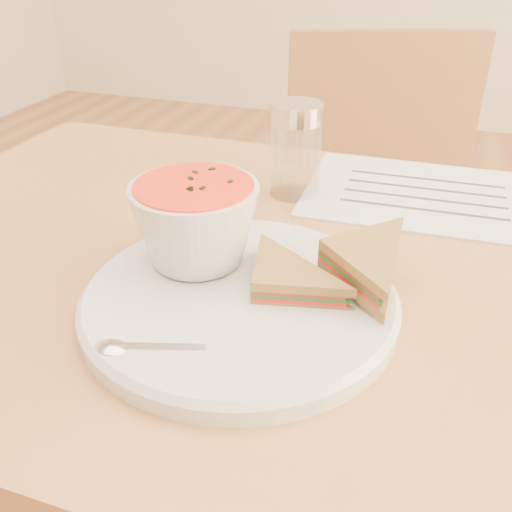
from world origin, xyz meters
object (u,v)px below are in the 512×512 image
at_px(dining_table, 260,473).
at_px(plate, 240,301).
at_px(soup_bowl, 196,227).
at_px(chair_far, 383,273).
at_px(condiment_shaker, 296,150).

distance_m(dining_table, plate, 0.40).
distance_m(plate, soup_bowl, 0.09).
relative_size(chair_far, plate, 2.91).
distance_m(dining_table, soup_bowl, 0.44).
distance_m(soup_bowl, condiment_shaker, 0.24).
bearing_deg(soup_bowl, condiment_shaker, 81.26).
bearing_deg(plate, condiment_shaker, 94.68).
bearing_deg(chair_far, condiment_shaker, 52.75).
bearing_deg(chair_far, plate, 63.24).
bearing_deg(soup_bowl, chair_far, 75.40).
bearing_deg(condiment_shaker, plate, -85.32).
distance_m(dining_table, condiment_shaker, 0.47).
xyz_separation_m(chair_far, condiment_shaker, (-0.11, -0.33, 0.37)).
distance_m(dining_table, chair_far, 0.51).
height_order(plate, condiment_shaker, condiment_shaker).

